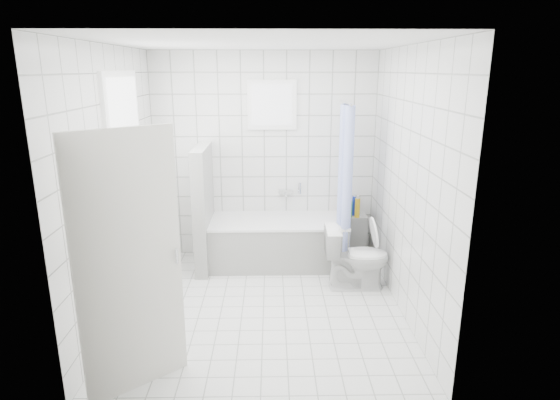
{
  "coord_description": "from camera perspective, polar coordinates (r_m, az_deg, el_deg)",
  "views": [
    {
      "loc": [
        0.09,
        -4.37,
        2.37
      ],
      "look_at": [
        0.18,
        0.35,
        1.05
      ],
      "focal_mm": 30.0,
      "sensor_mm": 36.0,
      "label": 1
    }
  ],
  "objects": [
    {
      "name": "shower_curtain",
      "position": [
        5.56,
        7.87,
        2.26
      ],
      "size": [
        0.14,
        0.48,
        1.78
      ],
      "primitive_type": null,
      "color": "#4C61DF",
      "rests_on": "curtain_rod"
    },
    {
      "name": "ground",
      "position": [
        4.98,
        -2.02,
        -12.84
      ],
      "size": [
        3.0,
        3.0,
        0.0
      ],
      "primitive_type": "plane",
      "color": "white",
      "rests_on": "ground"
    },
    {
      "name": "door",
      "position": [
        3.59,
        -17.84,
        -7.68
      ],
      "size": [
        0.65,
        0.54,
        2.0
      ],
      "primitive_type": "cube",
      "rotation": [
        0.0,
        0.0,
        -0.89
      ],
      "color": "silver",
      "rests_on": "ground"
    },
    {
      "name": "wall_left",
      "position": [
        4.74,
        -19.34,
        1.67
      ],
      "size": [
        0.02,
        3.0,
        2.6
      ],
      "primitive_type": "cube",
      "color": "white",
      "rests_on": "ground"
    },
    {
      "name": "ceiling",
      "position": [
        4.38,
        -2.36,
        18.6
      ],
      "size": [
        3.0,
        3.0,
        0.0
      ],
      "primitive_type": "plane",
      "rotation": [
        3.14,
        0.0,
        0.0
      ],
      "color": "white",
      "rests_on": "ground"
    },
    {
      "name": "window_sill",
      "position": [
        5.11,
        -16.93,
        -2.29
      ],
      "size": [
        0.18,
        1.02,
        0.08
      ],
      "primitive_type": "cube",
      "color": "white",
      "rests_on": "wall_left"
    },
    {
      "name": "curtain_rod",
      "position": [
        5.55,
        8.02,
        11.65
      ],
      "size": [
        0.02,
        0.8,
        0.02
      ],
      "primitive_type": "cylinder",
      "rotation": [
        1.57,
        0.0,
        0.0
      ],
      "color": "silver",
      "rests_on": "wall_back"
    },
    {
      "name": "tiled_ledge",
      "position": [
        6.21,
        8.57,
        -4.28
      ],
      "size": [
        0.4,
        0.24,
        0.55
      ],
      "primitive_type": "cube",
      "color": "white",
      "rests_on": "ground"
    },
    {
      "name": "bathtub",
      "position": [
        5.88,
        -0.22,
        -5.09
      ],
      "size": [
        1.68,
        0.77,
        0.58
      ],
      "color": "white",
      "rests_on": "ground"
    },
    {
      "name": "partition_wall",
      "position": [
        5.75,
        -9.29,
        -0.97
      ],
      "size": [
        0.15,
        0.85,
        1.5
      ],
      "primitive_type": "cube",
      "color": "white",
      "rests_on": "ground"
    },
    {
      "name": "wall_right",
      "position": [
        4.69,
        15.19,
        1.86
      ],
      "size": [
        0.02,
        3.0,
        2.6
      ],
      "primitive_type": "cube",
      "color": "white",
      "rests_on": "ground"
    },
    {
      "name": "ledge_bottles",
      "position": [
        6.06,
        8.76,
        -0.86
      ],
      "size": [
        0.2,
        0.16,
        0.25
      ],
      "color": "#EC491B",
      "rests_on": "tiled_ledge"
    },
    {
      "name": "tub_faucet",
      "position": [
        6.03,
        0.68,
        1.02
      ],
      "size": [
        0.18,
        0.06,
        0.06
      ],
      "primitive_type": "cube",
      "color": "silver",
      "rests_on": "wall_back"
    },
    {
      "name": "window_left",
      "position": [
        4.95,
        -18.11,
        5.89
      ],
      "size": [
        0.01,
        0.9,
        1.4
      ],
      "primitive_type": "cube",
      "color": "white",
      "rests_on": "wall_left"
    },
    {
      "name": "wall_back",
      "position": [
        5.97,
        -1.91,
        5.29
      ],
      "size": [
        2.8,
        0.02,
        2.6
      ],
      "primitive_type": "cube",
      "color": "white",
      "rests_on": "ground"
    },
    {
      "name": "toilet",
      "position": [
        5.3,
        9.3,
        -6.89
      ],
      "size": [
        0.71,
        0.41,
        0.72
      ],
      "primitive_type": "imported",
      "rotation": [
        0.0,
        0.0,
        1.56
      ],
      "color": "white",
      "rests_on": "ground"
    },
    {
      "name": "window_back",
      "position": [
        5.84,
        -0.98,
        11.49
      ],
      "size": [
        0.5,
        0.01,
        0.5
      ],
      "primitive_type": "cube",
      "color": "white",
      "rests_on": "wall_back"
    },
    {
      "name": "sill_bottles",
      "position": [
        4.9,
        -17.49,
        -1.31
      ],
      "size": [
        0.15,
        0.45,
        0.27
      ],
      "color": "#E6597B",
      "rests_on": "window_sill"
    },
    {
      "name": "wall_front",
      "position": [
        3.07,
        -2.69,
        -4.85
      ],
      "size": [
        2.8,
        0.02,
        2.6
      ],
      "primitive_type": "cube",
      "color": "white",
      "rests_on": "ground"
    }
  ]
}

